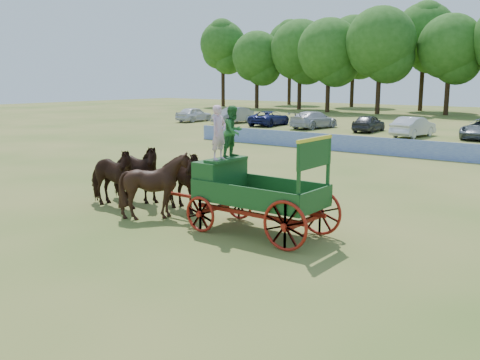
# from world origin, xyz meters

# --- Properties ---
(ground) EXTENTS (160.00, 160.00, 0.00)m
(ground) POSITION_xyz_m (0.00, 0.00, 0.00)
(ground) COLOR #9B8546
(ground) RESTS_ON ground
(horse_lead_left) EXTENTS (2.62, 1.25, 2.19)m
(horse_lead_left) POSITION_xyz_m (-2.11, -0.68, 1.09)
(horse_lead_left) COLOR black
(horse_lead_left) RESTS_ON ground
(horse_lead_right) EXTENTS (2.70, 1.46, 2.19)m
(horse_lead_right) POSITION_xyz_m (-2.11, 0.42, 1.09)
(horse_lead_right) COLOR black
(horse_lead_right) RESTS_ON ground
(horse_wheel_left) EXTENTS (2.17, 1.98, 2.19)m
(horse_wheel_left) POSITION_xyz_m (0.29, -0.68, 1.10)
(horse_wheel_left) COLOR black
(horse_wheel_left) RESTS_ON ground
(horse_wheel_right) EXTENTS (2.79, 1.73, 2.19)m
(horse_wheel_right) POSITION_xyz_m (0.29, 0.42, 1.09)
(horse_wheel_right) COLOR black
(horse_wheel_right) RESTS_ON ground
(farm_dray) EXTENTS (5.99, 2.00, 3.77)m
(farm_dray) POSITION_xyz_m (3.24, -0.11, 1.66)
(farm_dray) COLOR #A81610
(farm_dray) RESTS_ON ground
(sponsor_banner) EXTENTS (26.00, 0.08, 1.05)m
(sponsor_banner) POSITION_xyz_m (-1.00, 18.00, 0.53)
(sponsor_banner) COLOR #2040AE
(sponsor_banner) RESTS_ON ground
(parked_cars) EXTENTS (56.13, 7.45, 1.64)m
(parked_cars) POSITION_xyz_m (2.15, 30.43, 0.78)
(parked_cars) COLOR silver
(parked_cars) RESTS_ON ground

